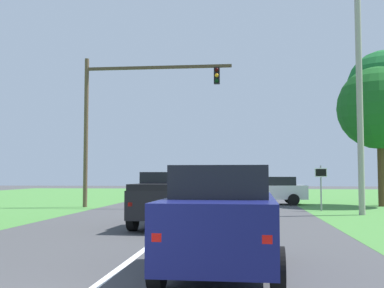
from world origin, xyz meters
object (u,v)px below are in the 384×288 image
Objects in this scene: pickup_truck_lead at (172,198)px; oak_tree_right at (384,87)px; keep_moving_sign at (321,182)px; crossing_suv_far at (269,190)px; traffic_light at (123,108)px; extra_tree_1 at (379,108)px; utility_pole_right at (360,100)px; red_suv_near at (223,216)px.

pickup_truck_lead is 0.54× the size of oak_tree_right.
keep_moving_sign is 5.72m from crossing_suv_far.
pickup_truck_lead is at bearing -65.93° from traffic_light.
extra_tree_1 is at bearing 9.10° from traffic_light.
pickup_truck_lead is 1.07× the size of crossing_suv_far.
utility_pole_right is at bearing -113.80° from oak_tree_right.
crossing_suv_far is at bearing 72.96° from pickup_truck_lead.
keep_moving_sign is 8.78m from oak_tree_right.
crossing_suv_far is at bearing 113.93° from keep_moving_sign.
pickup_truck_lead is (-2.08, 7.69, -0.05)m from red_suv_near.
extra_tree_1 is (6.30, -1.26, 4.77)m from crossing_suv_far.
utility_pole_right is 6.63m from extra_tree_1.
oak_tree_right is 2.00× the size of crossing_suv_far.
traffic_light reaches higher than extra_tree_1.
utility_pole_right reaches higher than traffic_light.
traffic_light is 15.59m from oak_tree_right.
oak_tree_right is at bearing 59.63° from extra_tree_1.
oak_tree_right is (15.15, 3.36, 1.48)m from traffic_light.
oak_tree_right reaches higher than red_suv_near.
crossing_suv_far is at bearing 168.66° from extra_tree_1.
utility_pole_right is at bearing -17.46° from traffic_light.
red_suv_near is 1.00× the size of crossing_suv_far.
extra_tree_1 is at bearing 48.92° from pickup_truck_lead.
keep_moving_sign is 4.58m from utility_pole_right.
red_suv_near is 0.50× the size of oak_tree_right.
crossing_suv_far is (-2.31, 5.20, -0.56)m from keep_moving_sign.
keep_moving_sign is at bearing -66.07° from crossing_suv_far.
crossing_suv_far is at bearing 116.99° from utility_pole_right.
oak_tree_right is at bearing 66.74° from red_suv_near.
traffic_light reaches higher than red_suv_near.
red_suv_near is 21.67m from extra_tree_1.
pickup_truck_lead is at bearing -131.08° from extra_tree_1.
pickup_truck_lead is 16.37m from extra_tree_1.
red_suv_near is 20.86m from crossing_suv_far.
red_suv_near is 7.96m from pickup_truck_lead.
oak_tree_right is 8.01m from utility_pole_right.
traffic_light is 3.71× the size of keep_moving_sign.
extra_tree_1 is (8.23, 19.51, 4.63)m from red_suv_near.
pickup_truck_lead is 11.36m from traffic_light.
extra_tree_1 is at bearing 67.39° from utility_pole_right.
utility_pole_right is (3.75, -7.37, 4.32)m from crossing_suv_far.
pickup_truck_lead is 10.12m from keep_moving_sign.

